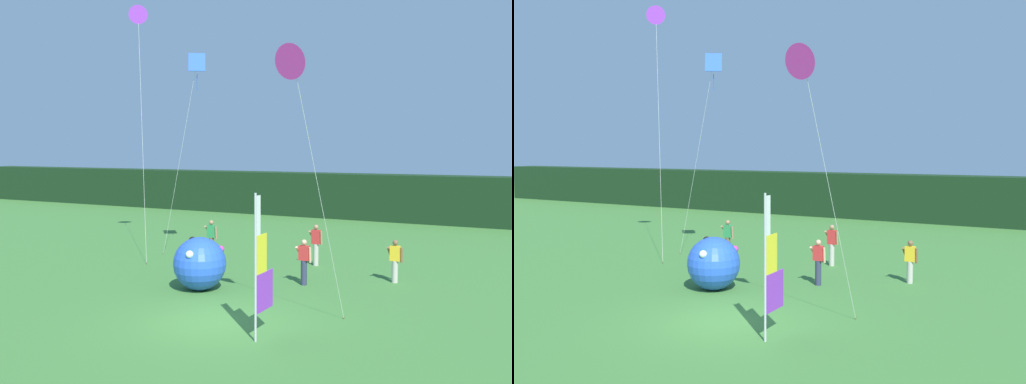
% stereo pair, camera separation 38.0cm
% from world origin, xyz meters
% --- Properties ---
extents(ground_plane, '(120.00, 120.00, 0.00)m').
position_xyz_m(ground_plane, '(0.00, 0.00, 0.00)').
color(ground_plane, '#3D7533').
extents(distant_treeline, '(80.00, 2.40, 3.12)m').
position_xyz_m(distant_treeline, '(0.00, 24.64, 1.56)').
color(distant_treeline, black).
rests_on(distant_treeline, ground).
extents(banner_flag, '(0.06, 1.03, 3.79)m').
position_xyz_m(banner_flag, '(1.75, -0.67, 1.82)').
color(banner_flag, '#B7B7BC').
rests_on(banner_flag, ground).
extents(person_near_banner, '(0.55, 0.48, 1.57)m').
position_xyz_m(person_near_banner, '(3.40, 6.95, 0.84)').
color(person_near_banner, '#B7B2A3').
rests_on(person_near_banner, ground).
extents(person_mid_field, '(0.55, 0.48, 1.72)m').
position_xyz_m(person_mid_field, '(-0.25, 8.43, 0.92)').
color(person_mid_field, '#B7B2A3').
rests_on(person_mid_field, ground).
extents(person_far_left, '(0.55, 0.48, 1.65)m').
position_xyz_m(person_far_left, '(0.58, 5.11, 0.88)').
color(person_far_left, '#2D334C').
rests_on(person_far_left, ground).
extents(person_far_right, '(0.55, 0.48, 1.71)m').
position_xyz_m(person_far_right, '(-4.96, 7.77, 0.91)').
color(person_far_right, brown).
rests_on(person_far_right, ground).
extents(inflatable_balloon, '(1.84, 1.84, 1.84)m').
position_xyz_m(inflatable_balloon, '(-2.36, 2.79, 0.93)').
color(inflatable_balloon, blue).
rests_on(inflatable_balloon, ground).
extents(kite_purple_delta_0, '(3.06, 3.34, 11.66)m').
position_xyz_m(kite_purple_delta_0, '(-9.29, 8.30, 11.17)').
color(kite_purple_delta_0, brown).
rests_on(kite_purple_delta_0, ground).
extents(kite_blue_diamond_1, '(2.32, 0.88, 9.10)m').
position_xyz_m(kite_blue_diamond_1, '(-5.65, 7.63, 8.28)').
color(kite_blue_diamond_1, brown).
rests_on(kite_blue_diamond_1, ground).
extents(kite_magenta_delta_2, '(1.25, 2.41, 7.58)m').
position_xyz_m(kite_magenta_delta_2, '(2.41, -0.15, 7.09)').
color(kite_magenta_delta_2, brown).
rests_on(kite_magenta_delta_2, ground).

